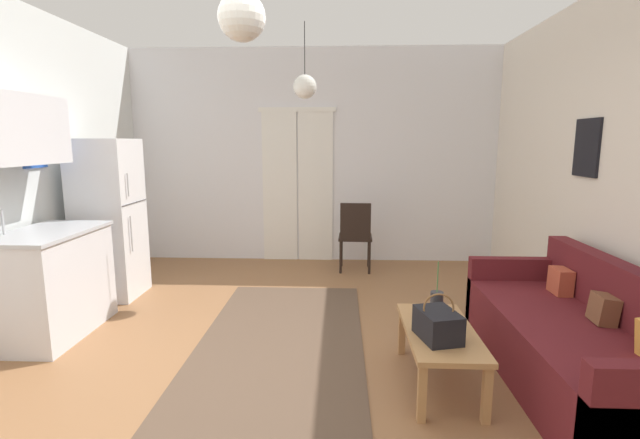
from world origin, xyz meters
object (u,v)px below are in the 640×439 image
Objects in this scene: couch at (581,346)px; accent_chair at (355,233)px; pendant_lamp_far at (305,87)px; pendant_lamp_near at (242,17)px; bamboo_vase at (436,306)px; refrigerator at (109,219)px; handbag at (438,324)px; coffee_table at (439,336)px.

accent_chair reaches higher than couch.
pendant_lamp_far reaches higher than accent_chair.
pendant_lamp_far is (0.15, 2.45, -0.08)m from pendant_lamp_near.
bamboo_vase is 3.50m from refrigerator.
refrigerator is at bearing 23.16° from accent_chair.
bamboo_vase reaches higher than handbag.
pendant_lamp_near is 2.46m from pendant_lamp_far.
handbag is (-0.06, -0.32, -0.01)m from bamboo_vase.
coffee_table is at bearing 72.67° from handbag.
pendant_lamp_far reaches higher than coffee_table.
pendant_lamp_near is (-1.22, -0.56, 1.80)m from bamboo_vase.
pendant_lamp_near is at bearing -168.74° from couch.
bamboo_vase is at bearing 102.76° from accent_chair.
handbag is (-0.05, -0.16, 0.15)m from coffee_table.
pendant_lamp_far is at bearing 117.35° from coffee_table.
couch is 5.75× the size of handbag.
handbag is 2.16m from pendant_lamp_near.
refrigerator is at bearing 132.40° from pendant_lamp_near.
bamboo_vase is 2.24m from pendant_lamp_near.
pendant_lamp_far is (-2.03, 2.02, 1.94)m from couch.
bamboo_vase is 0.47× the size of accent_chair.
pendant_lamp_near reaches higher than coffee_table.
pendant_lamp_far is at bearing 119.47° from bamboo_vase.
pendant_lamp_near reaches higher than accent_chair.
accent_chair is 1.27× the size of pendant_lamp_near.
pendant_lamp_near is at bearing -93.39° from pendant_lamp_far.
refrigerator is at bearing 157.87° from couch.
pendant_lamp_far is at bearing 50.83° from accent_chair.
couch is at bearing 2.08° from coffee_table.
accent_chair is 1.15× the size of pendant_lamp_far.
refrigerator is at bearing 153.88° from bamboo_vase.
pendant_lamp_far is at bearing 9.96° from refrigerator.
coffee_table is at bearing -62.65° from pendant_lamp_far.
accent_chair is at bearing 98.59° from handbag.
coffee_table is 1.08× the size of accent_chair.
coffee_table is 1.36× the size of pendant_lamp_near.
pendant_lamp_far reaches higher than bamboo_vase.
accent_chair is (-1.45, 2.69, 0.22)m from couch.
couch is 1.22× the size of refrigerator.
couch reaches higher than bamboo_vase.
pendant_lamp_far is (-1.07, 1.89, 1.72)m from bamboo_vase.
accent_chair is 3.67m from pendant_lamp_near.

